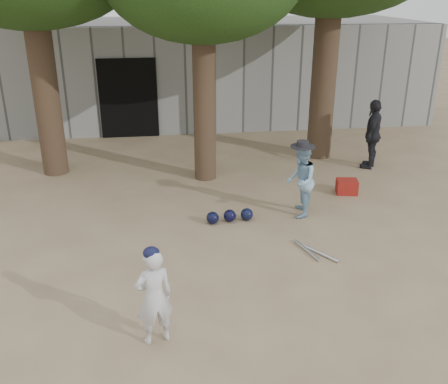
{
  "coord_description": "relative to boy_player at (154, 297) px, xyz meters",
  "views": [
    {
      "loc": [
        -0.36,
        -6.3,
        3.98
      ],
      "look_at": [
        0.6,
        1.0,
        0.95
      ],
      "focal_mm": 40.0,
      "sensor_mm": 36.0,
      "label": 1
    }
  ],
  "objects": [
    {
      "name": "bat_pile",
      "position": [
        2.53,
        1.84,
        -0.6
      ],
      "size": [
        0.54,
        0.79,
        0.06
      ],
      "color": "silver",
      "rests_on": "ground"
    },
    {
      "name": "ground",
      "position": [
        0.53,
        1.32,
        -0.62
      ],
      "size": [
        70.0,
        70.0,
        0.0
      ],
      "primitive_type": "plane",
      "color": "#937C5E",
      "rests_on": "ground"
    },
    {
      "name": "back_building",
      "position": [
        0.53,
        11.65,
        0.88
      ],
      "size": [
        16.0,
        5.24,
        3.0
      ],
      "color": "gray",
      "rests_on": "ground"
    },
    {
      "name": "spectator_dark",
      "position": [
        5.07,
        5.71,
        0.19
      ],
      "size": [
        0.88,
        1.0,
        1.62
      ],
      "primitive_type": "imported",
      "rotation": [
        0.0,
        0.0,
        4.09
      ],
      "color": "black",
      "rests_on": "ground"
    },
    {
      "name": "helmet_row",
      "position": [
        1.35,
        3.18,
        -0.51
      ],
      "size": [
        0.87,
        0.3,
        0.23
      ],
      "color": "black",
      "rests_on": "ground"
    },
    {
      "name": "boy_player",
      "position": [
        0.0,
        0.0,
        0.0
      ],
      "size": [
        0.52,
        0.42,
        1.25
      ],
      "primitive_type": "imported",
      "rotation": [
        0.0,
        0.0,
        3.43
      ],
      "color": "silver",
      "rests_on": "ground"
    },
    {
      "name": "red_bag",
      "position": [
        3.95,
        4.2,
        -0.47
      ],
      "size": [
        0.47,
        0.39,
        0.3
      ],
      "primitive_type": "cube",
      "rotation": [
        0.0,
        0.0,
        -0.17
      ],
      "color": "maroon",
      "rests_on": "ground"
    },
    {
      "name": "spectator_blue",
      "position": [
        2.68,
        3.29,
        0.07
      ],
      "size": [
        0.69,
        0.79,
        1.38
      ],
      "primitive_type": "imported",
      "rotation": [
        0.0,
        0.0,
        4.43
      ],
      "color": "#80ABC7",
      "rests_on": "ground"
    }
  ]
}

